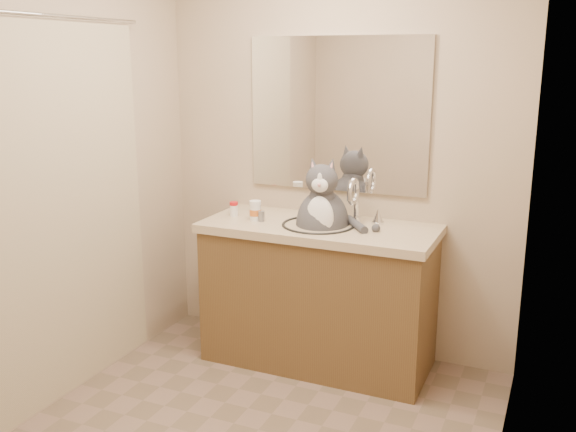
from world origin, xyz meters
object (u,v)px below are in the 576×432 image
Objects in this scene: pill_bottle_redcap at (234,209)px; grey_canister at (261,216)px; cat at (323,219)px; pill_bottle_orange at (255,211)px.

grey_canister is at bearing -13.98° from pill_bottle_redcap.
pill_bottle_redcap is at bearing 169.92° from cat.
cat is 5.19× the size of pill_bottle_orange.
cat is 0.56m from pill_bottle_redcap.
pill_bottle_orange is (-0.40, -0.06, 0.02)m from cat.
cat reaches higher than grey_canister.
pill_bottle_orange is at bearing 176.51° from cat.
cat reaches higher than pill_bottle_orange.
cat is at bearing 2.10° from pill_bottle_redcap.
grey_canister is at bearing 179.44° from cat.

